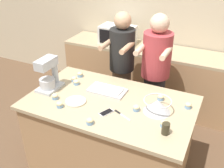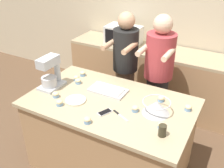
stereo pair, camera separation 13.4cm
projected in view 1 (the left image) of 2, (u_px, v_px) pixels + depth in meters
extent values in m
plane|color=brown|center=(110.00, 163.00, 3.17)|extent=(16.00, 16.00, 0.00)
cube|color=beige|center=(163.00, 16.00, 3.98)|extent=(10.00, 0.06, 2.70)
cube|color=#A87F56|center=(110.00, 136.00, 2.96)|extent=(1.67, 0.98, 0.86)
cube|color=tan|center=(110.00, 103.00, 2.74)|extent=(1.74, 1.04, 0.04)
cube|color=#A87F56|center=(152.00, 78.00, 4.14)|extent=(2.80, 0.60, 0.90)
cube|color=tan|center=(154.00, 50.00, 3.92)|extent=(2.80, 0.60, 0.04)
cylinder|color=brown|center=(121.00, 96.00, 3.69)|extent=(0.25, 0.25, 0.87)
cylinder|color=black|center=(122.00, 50.00, 3.34)|extent=(0.32, 0.32, 0.54)
sphere|color=tan|center=(123.00, 20.00, 3.16)|extent=(0.21, 0.21, 0.21)
cylinder|color=tan|center=(106.00, 44.00, 3.21)|extent=(0.06, 0.34, 0.06)
cylinder|color=tan|center=(127.00, 47.00, 3.10)|extent=(0.06, 0.34, 0.06)
cylinder|color=#232328|center=(152.00, 104.00, 3.51)|extent=(0.28, 0.28, 0.87)
cylinder|color=#A8383D|center=(157.00, 55.00, 3.17)|extent=(0.35, 0.35, 0.55)
sphere|color=#DBB293|center=(160.00, 23.00, 2.98)|extent=(0.23, 0.23, 0.23)
cylinder|color=#DBB293|center=(141.00, 49.00, 3.03)|extent=(0.06, 0.34, 0.06)
cylinder|color=#DBB293|center=(166.00, 53.00, 2.92)|extent=(0.06, 0.34, 0.06)
cube|color=#B2B7BC|center=(50.00, 87.00, 2.96)|extent=(0.20, 0.30, 0.03)
cylinder|color=#B2B7BC|center=(55.00, 72.00, 2.98)|extent=(0.07, 0.07, 0.24)
cube|color=#B2B7BC|center=(46.00, 63.00, 2.80)|extent=(0.13, 0.26, 0.10)
cylinder|color=#BCBCC1|center=(47.00, 83.00, 2.89)|extent=(0.17, 0.17, 0.11)
cone|color=#BCBCC1|center=(157.00, 106.00, 2.54)|extent=(0.27, 0.27, 0.13)
torus|color=#BCBCC1|center=(158.00, 101.00, 2.51)|extent=(0.28, 0.28, 0.01)
cube|color=#BCBCC1|center=(107.00, 90.00, 2.90)|extent=(0.42, 0.22, 0.02)
cube|color=white|center=(107.00, 89.00, 2.89)|extent=(0.34, 0.18, 0.02)
cube|color=silver|center=(118.00, 35.00, 4.06)|extent=(0.53, 0.33, 0.27)
cube|color=black|center=(110.00, 38.00, 3.95)|extent=(0.36, 0.01, 0.22)
cube|color=#2D2D2D|center=(125.00, 40.00, 3.86)|extent=(0.11, 0.01, 0.22)
cube|color=silver|center=(106.00, 113.00, 2.55)|extent=(0.12, 0.16, 0.01)
cube|color=black|center=(106.00, 112.00, 2.54)|extent=(0.11, 0.14, 0.00)
cylinder|color=#332D1E|center=(166.00, 129.00, 2.26)|extent=(0.07, 0.07, 0.11)
cylinder|color=beige|center=(76.00, 101.00, 2.71)|extent=(0.22, 0.22, 0.02)
cube|color=#BCBCC1|center=(125.00, 117.00, 2.48)|extent=(0.13, 0.07, 0.01)
cube|color=black|center=(118.00, 112.00, 2.56)|extent=(0.08, 0.05, 0.01)
cylinder|color=#759EC6|center=(90.00, 122.00, 2.39)|extent=(0.07, 0.07, 0.03)
ellipsoid|color=beige|center=(90.00, 120.00, 2.38)|extent=(0.07, 0.07, 0.04)
cylinder|color=#759EC6|center=(164.00, 125.00, 2.36)|extent=(0.07, 0.07, 0.03)
ellipsoid|color=beige|center=(164.00, 123.00, 2.35)|extent=(0.07, 0.07, 0.04)
cylinder|color=#759EC6|center=(74.00, 80.00, 3.10)|extent=(0.07, 0.07, 0.03)
ellipsoid|color=beige|center=(74.00, 78.00, 3.09)|extent=(0.07, 0.07, 0.04)
cylinder|color=#759EC6|center=(60.00, 106.00, 2.63)|extent=(0.07, 0.07, 0.03)
ellipsoid|color=beige|center=(60.00, 104.00, 2.62)|extent=(0.07, 0.07, 0.04)
cylinder|color=#759EC6|center=(55.00, 98.00, 2.77)|extent=(0.07, 0.07, 0.03)
ellipsoid|color=beige|center=(55.00, 95.00, 2.75)|extent=(0.07, 0.07, 0.04)
cylinder|color=#759EC6|center=(161.00, 98.00, 2.75)|extent=(0.07, 0.07, 0.03)
ellipsoid|color=beige|center=(161.00, 96.00, 2.74)|extent=(0.07, 0.07, 0.04)
cylinder|color=#759EC6|center=(136.00, 109.00, 2.58)|extent=(0.07, 0.07, 0.03)
ellipsoid|color=beige|center=(136.00, 107.00, 2.57)|extent=(0.07, 0.07, 0.04)
cylinder|color=#759EC6|center=(76.00, 83.00, 3.04)|extent=(0.07, 0.07, 0.03)
ellipsoid|color=beige|center=(76.00, 81.00, 3.02)|extent=(0.07, 0.07, 0.04)
cylinder|color=#759EC6|center=(188.00, 107.00, 2.62)|extent=(0.07, 0.07, 0.03)
ellipsoid|color=beige|center=(188.00, 104.00, 2.61)|extent=(0.07, 0.07, 0.04)
cylinder|color=#759EC6|center=(80.00, 75.00, 3.21)|extent=(0.07, 0.07, 0.03)
ellipsoid|color=beige|center=(80.00, 74.00, 3.20)|extent=(0.07, 0.07, 0.04)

